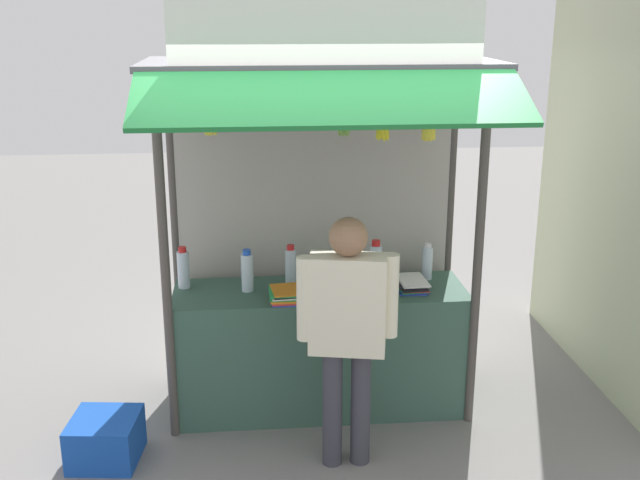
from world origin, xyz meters
name	(u,v)px	position (x,y,z in m)	size (l,w,h in m)	color
ground_plane	(320,404)	(0.00, 0.00, 0.00)	(20.00, 20.00, 0.00)	slate
stall_counter	(320,348)	(0.00, 0.00, 0.43)	(1.97, 0.60, 0.87)	#385B4C
stall_structure	(318,174)	(0.00, 0.11, 1.64)	(2.17, 1.47, 2.73)	#4C4742
water_bottle_far_left	(247,272)	(-0.49, 0.02, 1.00)	(0.08, 0.08, 0.29)	silver
water_bottle_far_right	(291,265)	(-0.19, 0.15, 1.00)	(0.08, 0.08, 0.27)	silver
water_bottle_right	(427,262)	(0.76, 0.14, 0.99)	(0.07, 0.07, 0.26)	silver
water_bottle_mid_right	(183,269)	(-0.92, 0.13, 1.00)	(0.08, 0.08, 0.29)	silver
water_bottle_front_left	(376,264)	(0.39, 0.08, 1.01)	(0.09, 0.09, 0.31)	silver
magazine_stack_back_right	(411,284)	(0.62, -0.03, 0.90)	(0.21, 0.32, 0.07)	blue
magazine_stack_mid_left	(286,295)	(-0.24, -0.18, 0.91)	(0.23, 0.26, 0.08)	blue
banana_bunch_inner_right	(344,125)	(0.11, -0.40, 2.04)	(0.09, 0.09, 0.28)	#332D23
banana_bunch_inner_left	(429,128)	(0.60, -0.40, 2.01)	(0.11, 0.11, 0.32)	#332D23
banana_bunch_leftmost	(210,123)	(-0.67, -0.40, 2.06)	(0.10, 0.10, 0.27)	#332D23
banana_bunch_rightmost	(383,128)	(0.33, -0.40, 2.02)	(0.10, 0.10, 0.31)	#332D23
vendor_person	(347,321)	(0.09, -0.72, 0.94)	(0.59, 0.27, 1.57)	#383842
plastic_crate	(105,439)	(-1.38, -0.56, 0.14)	(0.40, 0.40, 0.28)	#194CB2
neighbour_wall	(618,195)	(2.17, 0.30, 1.40)	(0.20, 2.40, 2.81)	#B5BF99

